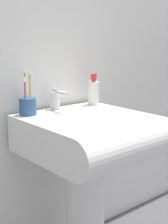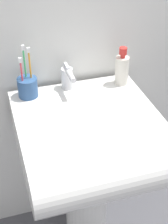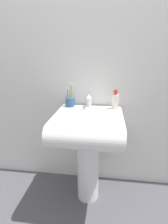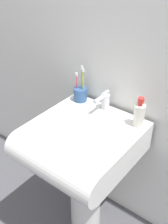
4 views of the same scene
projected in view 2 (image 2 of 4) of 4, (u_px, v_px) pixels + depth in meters
sink_pedestal at (86, 200)px, 1.58m from camera, size 0.19×0.19×0.63m
sink_basin at (92, 142)px, 1.30m from camera, size 0.54×0.58×0.17m
faucet at (68, 77)px, 1.41m from camera, size 0.05×0.13×0.11m
toothbrush_cup at (28, 86)px, 1.38m from camera, size 0.08×0.08×0.22m
soap_bottle at (122, 69)px, 1.44m from camera, size 0.06×0.06×0.17m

